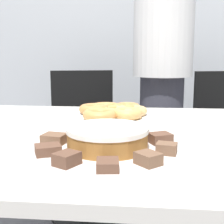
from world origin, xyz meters
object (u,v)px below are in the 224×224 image
object	(u,v)px
person_standing	(163,66)
office_chair_left	(84,147)
plate_donuts	(115,115)
plate_cake	(107,150)
frosted_cake	(107,138)

from	to	relation	value
person_standing	office_chair_left	world-z (taller)	person_standing
office_chair_left	person_standing	bearing A→B (deg)	-21.82
plate_donuts	office_chair_left	bearing A→B (deg)	110.51
person_standing	plate_donuts	xyz separation A→B (m)	(-0.22, -0.59, -0.17)
person_standing	plate_cake	distance (m)	1.07
person_standing	frosted_cake	size ratio (longest dim) A/B	8.55
person_standing	office_chair_left	distance (m)	0.68
plate_cake	frosted_cake	distance (m)	0.03
office_chair_left	plate_cake	size ratio (longest dim) A/B	2.30
person_standing	office_chair_left	bearing A→B (deg)	172.22
office_chair_left	plate_cake	distance (m)	1.18
person_standing	plate_donuts	bearing A→B (deg)	-110.35
plate_donuts	frosted_cake	world-z (taller)	frosted_cake
plate_cake	office_chair_left	bearing A→B (deg)	103.40
office_chair_left	plate_donuts	size ratio (longest dim) A/B	2.36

